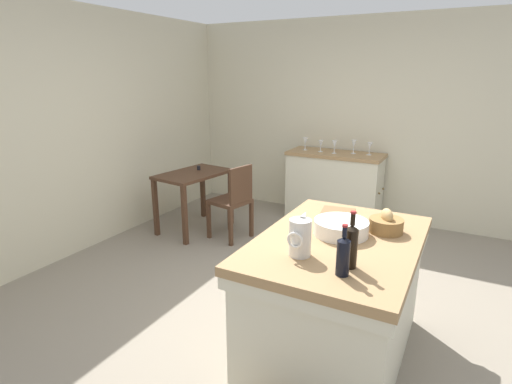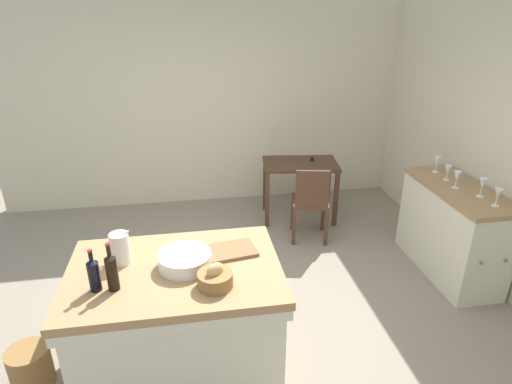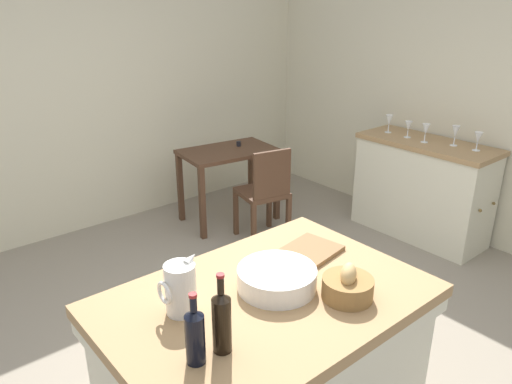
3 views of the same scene
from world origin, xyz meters
The scene contains 18 objects.
ground_plane centered at (0.00, 0.00, 0.00)m, with size 6.76×6.76×0.00m, color gray.
wall_back centered at (0.00, 2.60, 1.30)m, with size 5.32×0.12×2.60m, color beige.
wall_right centered at (2.60, 0.00, 1.30)m, with size 0.12×5.20×2.60m, color beige.
island_table centered at (-0.41, -0.48, 0.47)m, with size 1.43×0.98×0.87m.
side_cabinet centered at (2.26, 0.39, 0.46)m, with size 0.52×1.24×0.91m.
writing_desk centered at (1.08, 1.80, 0.62)m, with size 0.97×0.67×0.79m.
wooden_chair centered at (1.05, 1.22, 0.49)m, with size 0.47×0.47×0.90m.
pitcher centered at (-0.76, -0.34, 0.99)m, with size 0.17×0.13×0.26m.
wash_bowl centered at (-0.34, -0.46, 0.92)m, with size 0.36×0.36×0.10m, color silver.
bread_basket centered at (-0.15, -0.72, 0.93)m, with size 0.22×0.22×0.17m.
cutting_board centered at (-0.01, -0.34, 0.89)m, with size 0.36×0.24×0.02m, color brown.
wine_bottle_dark centered at (-0.77, -0.65, 1.01)m, with size 0.07×0.07×0.33m.
wine_bottle_amber centered at (-0.88, -0.64, 0.99)m, with size 0.07×0.07×0.29m.
wine_glass_far_left centered at (2.31, -0.03, 1.02)m, with size 0.07×0.07×0.16m.
wine_glass_left centered at (2.31, 0.17, 1.03)m, with size 0.07×0.07×0.18m.
wine_glass_middle centered at (2.20, 0.39, 1.03)m, with size 0.07×0.07×0.17m.
wine_glass_right centered at (2.23, 0.59, 1.02)m, with size 0.07×0.07×0.15m.
wine_glass_far_right centered at (2.25, 0.81, 1.03)m, with size 0.07×0.07×0.17m.
Camera 1 is at (-2.83, -1.16, 1.91)m, focal length 28.63 mm.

